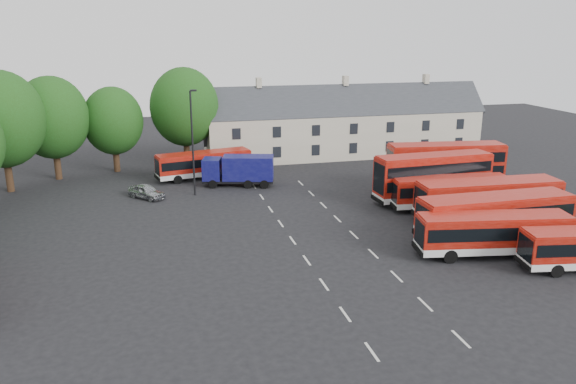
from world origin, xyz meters
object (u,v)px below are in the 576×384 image
Objects in this scene: lamppost at (193,140)px; box_truck at (239,169)px; bus_dd_south at (433,175)px; silver_car at (146,192)px.

box_truck is at bearing 25.53° from lamppost.
bus_dd_south is 22.89m from lamppost.
silver_car is (-26.03, 7.60, -1.91)m from bus_dd_south.
bus_dd_south reaches higher than silver_car.
silver_car is 0.38× the size of lamppost.
bus_dd_south is 1.09× the size of lamppost.
silver_car is at bearing 179.54° from lamppost.
box_truck is 6.46m from lamppost.
box_truck is 9.73m from silver_car.
lamppost is (-4.78, -2.28, 3.69)m from box_truck.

